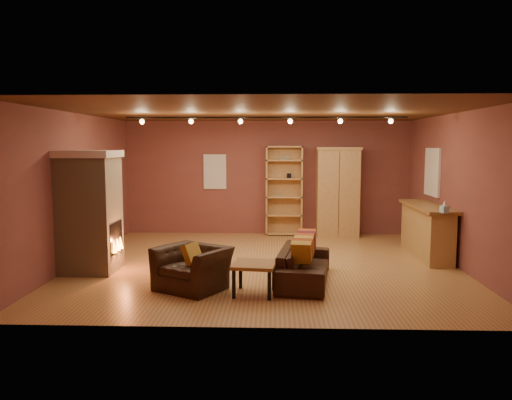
{
  "coord_description": "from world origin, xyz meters",
  "views": [
    {
      "loc": [
        0.15,
        -9.11,
        2.22
      ],
      "look_at": [
        -0.17,
        0.2,
        1.18
      ],
      "focal_mm": 35.0,
      "sensor_mm": 36.0,
      "label": 1
    }
  ],
  "objects_px": {
    "bar_counter": "(426,230)",
    "coffee_table": "(254,267)",
    "bookcase": "(284,190)",
    "armchair": "(192,261)",
    "fireplace": "(90,211)",
    "armoire": "(338,192)",
    "loveseat": "(304,258)"
  },
  "relations": [
    {
      "from": "fireplace",
      "to": "armoire",
      "type": "height_order",
      "value": "armoire"
    },
    {
      "from": "bookcase",
      "to": "armoire",
      "type": "relative_size",
      "value": 1.01
    },
    {
      "from": "bar_counter",
      "to": "fireplace",
      "type": "bearing_deg",
      "value": -167.51
    },
    {
      "from": "bar_counter",
      "to": "bookcase",
      "type": "bearing_deg",
      "value": 139.8
    },
    {
      "from": "armoire",
      "to": "armchair",
      "type": "distance_m",
      "value": 5.43
    },
    {
      "from": "bookcase",
      "to": "bar_counter",
      "type": "distance_m",
      "value": 3.69
    },
    {
      "from": "bookcase",
      "to": "bar_counter",
      "type": "bearing_deg",
      "value": -40.2
    },
    {
      "from": "armoire",
      "to": "coffee_table",
      "type": "height_order",
      "value": "armoire"
    },
    {
      "from": "fireplace",
      "to": "bookcase",
      "type": "xyz_separation_m",
      "value": [
        3.46,
        3.73,
        0.05
      ]
    },
    {
      "from": "loveseat",
      "to": "fireplace",
      "type": "bearing_deg",
      "value": 89.46
    },
    {
      "from": "coffee_table",
      "to": "armoire",
      "type": "bearing_deg",
      "value": 69.24
    },
    {
      "from": "armoire",
      "to": "loveseat",
      "type": "bearing_deg",
      "value": -104.22
    },
    {
      "from": "fireplace",
      "to": "armchair",
      "type": "relative_size",
      "value": 1.77
    },
    {
      "from": "armchair",
      "to": "coffee_table",
      "type": "xyz_separation_m",
      "value": [
        0.96,
        -0.23,
        -0.04
      ]
    },
    {
      "from": "coffee_table",
      "to": "fireplace",
      "type": "bearing_deg",
      "value": 156.58
    },
    {
      "from": "fireplace",
      "to": "loveseat",
      "type": "height_order",
      "value": "fireplace"
    },
    {
      "from": "armchair",
      "to": "bookcase",
      "type": "bearing_deg",
      "value": 102.8
    },
    {
      "from": "bookcase",
      "to": "loveseat",
      "type": "xyz_separation_m",
      "value": [
        0.24,
        -4.31,
        -0.72
      ]
    },
    {
      "from": "armoire",
      "to": "loveseat",
      "type": "distance_m",
      "value": 4.34
    },
    {
      "from": "fireplace",
      "to": "armchair",
      "type": "distance_m",
      "value": 2.29
    },
    {
      "from": "coffee_table",
      "to": "armchair",
      "type": "bearing_deg",
      "value": 166.71
    },
    {
      "from": "bookcase",
      "to": "armchair",
      "type": "xyz_separation_m",
      "value": [
        -1.51,
        -4.77,
        -0.67
      ]
    },
    {
      "from": "bar_counter",
      "to": "coffee_table",
      "type": "height_order",
      "value": "bar_counter"
    },
    {
      "from": "bookcase",
      "to": "loveseat",
      "type": "distance_m",
      "value": 4.38
    },
    {
      "from": "armchair",
      "to": "loveseat",
      "type": "bearing_deg",
      "value": 45.06
    },
    {
      "from": "bar_counter",
      "to": "armoire",
      "type": "bearing_deg",
      "value": 124.17
    },
    {
      "from": "fireplace",
      "to": "bookcase",
      "type": "relative_size",
      "value": 0.97
    },
    {
      "from": "armchair",
      "to": "bar_counter",
      "type": "bearing_deg",
      "value": 59.73
    },
    {
      "from": "bookcase",
      "to": "coffee_table",
      "type": "xyz_separation_m",
      "value": [
        -0.54,
        -5.0,
        -0.71
      ]
    },
    {
      "from": "bookcase",
      "to": "bar_counter",
      "type": "relative_size",
      "value": 1.01
    },
    {
      "from": "armoire",
      "to": "bar_counter",
      "type": "height_order",
      "value": "armoire"
    },
    {
      "from": "fireplace",
      "to": "coffee_table",
      "type": "distance_m",
      "value": 3.25
    }
  ]
}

